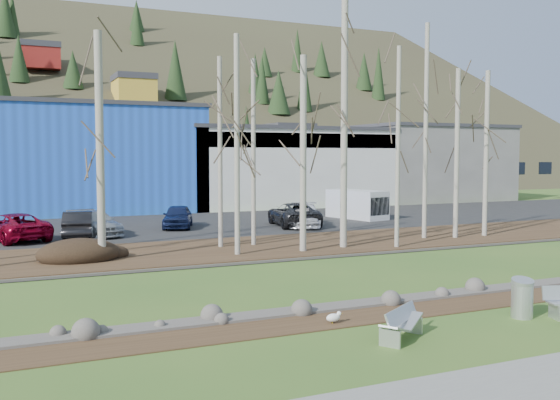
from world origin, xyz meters
name	(u,v)px	position (x,y,z in m)	size (l,w,h in m)	color
ground	(457,329)	(0.00, 0.00, 0.00)	(200.00, 200.00, 0.00)	#365A20
dirt_strip	(407,310)	(0.00, 2.10, 0.01)	(80.00, 1.80, 0.03)	#382616
near_bank_rocks	(387,303)	(0.00, 3.10, 0.00)	(80.00, 0.80, 0.50)	#47423D
river	(323,278)	(0.00, 7.20, 0.00)	(80.00, 8.00, 0.90)	black
far_bank_rocks	(276,260)	(0.00, 11.30, 0.00)	(80.00, 0.80, 0.46)	#47423D
far_bank	(249,248)	(0.00, 14.50, 0.07)	(80.00, 7.00, 0.15)	#382616
parking_lot	(187,225)	(0.00, 25.00, 0.07)	(80.00, 14.00, 0.14)	black
building_blue	(63,158)	(-6.00, 39.00, 4.16)	(20.40, 12.24, 8.30)	blue
building_white	(275,166)	(12.00, 38.98, 3.41)	(18.36, 12.24, 6.80)	silver
building_grey	(421,163)	(28.00, 39.00, 3.66)	(14.28, 12.24, 7.30)	#65625E
hillside	(76,66)	(0.00, 84.00, 17.50)	(160.00, 72.00, 35.00)	#332B1E
bench_damaged	(401,324)	(-1.78, -0.14, 0.37)	(1.67, 1.34, 0.73)	silver
litter_bin	(522,300)	(2.33, 0.16, 0.49)	(0.56, 0.56, 0.98)	silver
seagull	(334,317)	(-2.62, 1.66, 0.18)	(0.46, 0.22, 0.33)	gold
dirt_mound	(79,252)	(-7.62, 13.87, 0.47)	(3.29, 2.32, 0.64)	black
birch_2	(100,147)	(-6.78, 13.27, 4.71)	(0.32, 0.32, 9.11)	#A7A296
birch_3	(237,145)	(-1.24, 12.64, 4.81)	(0.23, 0.23, 9.31)	#A7A296
birch_4	(303,154)	(1.76, 12.37, 4.44)	(0.29, 0.29, 8.58)	#A7A296
birch_5	(253,153)	(0.47, 15.05, 4.51)	(0.21, 0.21, 8.72)	#A7A296
birch_6	(398,147)	(6.26, 11.68, 4.74)	(0.20, 0.20, 9.19)	#A7A296
birch_7	(344,122)	(3.97, 12.65, 5.90)	(0.31, 0.31, 11.51)	#A7A296
birch_8	(457,154)	(10.94, 13.22, 4.47)	(0.25, 0.25, 8.63)	#A7A296
birch_9	(426,132)	(9.39, 13.76, 5.59)	(0.23, 0.23, 10.88)	#A7A296
birch_10	(486,154)	(12.87, 13.22, 4.47)	(0.25, 0.25, 8.63)	#A7A296
birch_11	(220,152)	(-1.18, 15.05, 4.51)	(0.21, 0.21, 8.72)	#A7A296
car_1	(78,224)	(-6.82, 21.46, 0.82)	(1.43, 4.11, 1.36)	black
car_2	(13,227)	(-9.93, 21.34, 0.82)	(2.27, 4.93, 1.37)	maroon
car_3	(95,223)	(-5.95, 21.74, 0.79)	(1.82, 4.47, 1.30)	#9B9FA2
car_4	(178,216)	(-1.01, 23.39, 0.81)	(1.59, 3.96, 1.35)	#162148
car_5	(294,214)	(5.64, 21.55, 0.84)	(2.32, 5.04, 1.40)	#262628
car_6	(304,215)	(6.09, 21.01, 0.81)	(1.88, 4.61, 1.34)	white
van_white	(359,204)	(11.53, 23.74, 1.09)	(2.72, 4.63, 1.90)	white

